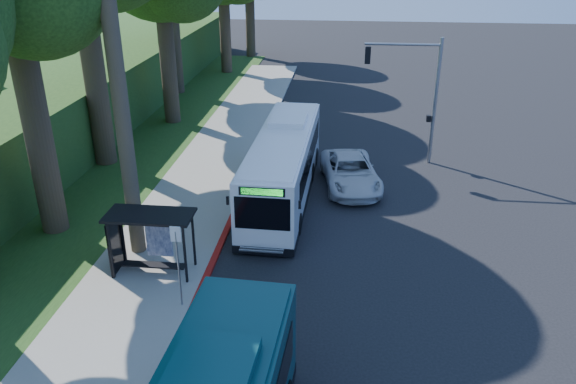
# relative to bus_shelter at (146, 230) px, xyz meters

# --- Properties ---
(ground) EXTENTS (140.00, 140.00, 0.00)m
(ground) POSITION_rel_bus_shelter_xyz_m (7.26, 2.86, -1.81)
(ground) COLOR black
(ground) RESTS_ON ground
(sidewalk) EXTENTS (4.50, 70.00, 0.12)m
(sidewalk) POSITION_rel_bus_shelter_xyz_m (-0.04, 2.86, -1.75)
(sidewalk) COLOR gray
(sidewalk) RESTS_ON ground
(red_curb) EXTENTS (0.25, 30.00, 0.13)m
(red_curb) POSITION_rel_bus_shelter_xyz_m (2.26, -1.14, -1.74)
(red_curb) COLOR #9F1611
(red_curb) RESTS_ON ground
(grass_verge) EXTENTS (8.00, 70.00, 0.06)m
(grass_verge) POSITION_rel_bus_shelter_xyz_m (-5.74, 7.86, -1.78)
(grass_verge) COLOR #234719
(grass_verge) RESTS_ON ground
(bus_shelter) EXTENTS (3.20, 1.51, 2.55)m
(bus_shelter) POSITION_rel_bus_shelter_xyz_m (0.00, 0.00, 0.00)
(bus_shelter) COLOR black
(bus_shelter) RESTS_ON ground
(stop_sign_pole) EXTENTS (0.35, 0.06, 3.17)m
(stop_sign_pole) POSITION_rel_bus_shelter_xyz_m (1.86, -2.14, 0.28)
(stop_sign_pole) COLOR gray
(stop_sign_pole) RESTS_ON ground
(traffic_signal_pole) EXTENTS (4.10, 0.30, 7.00)m
(traffic_signal_pole) POSITION_rel_bus_shelter_xyz_m (11.04, 12.86, 2.62)
(traffic_signal_pole) COLOR gray
(traffic_signal_pole) RESTS_ON ground
(white_bus) EXTENTS (2.84, 11.91, 3.53)m
(white_bus) POSITION_rel_bus_shelter_xyz_m (4.32, 7.48, -0.08)
(white_bus) COLOR white
(white_bus) RESTS_ON ground
(pickup) EXTENTS (3.49, 6.00, 1.57)m
(pickup) POSITION_rel_bus_shelter_xyz_m (7.59, 9.00, -1.02)
(pickup) COLOR silver
(pickup) RESTS_ON ground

